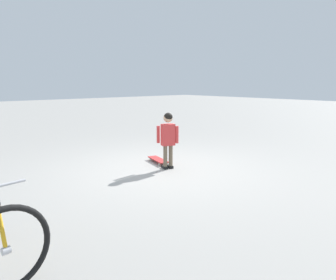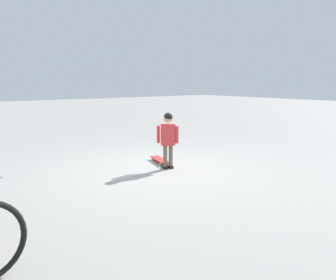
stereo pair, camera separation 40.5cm
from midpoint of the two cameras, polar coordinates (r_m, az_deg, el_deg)
name	(u,v)px [view 1 (the left image)]	position (r m, az deg, el deg)	size (l,w,h in m)	color
ground_plane	(159,170)	(5.84, -3.65, -5.51)	(50.00, 50.00, 0.00)	gray
child_person	(168,134)	(5.79, -2.01, 1.03)	(0.30, 0.31, 1.06)	brown
skateboard	(158,160)	(6.35, -3.62, -3.64)	(0.66, 0.34, 0.07)	#B22D2D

